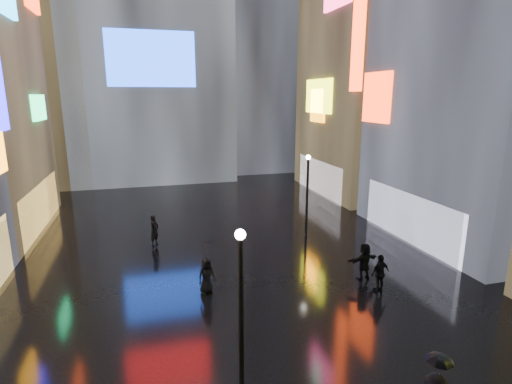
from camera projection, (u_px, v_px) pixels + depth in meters
name	position (u px, v px, depth m)	size (l,w,h in m)	color
ground	(221.00, 242.00, 24.37)	(140.00, 140.00, 0.00)	black
building_right_far	(377.00, 33.00, 34.65)	(10.28, 12.00, 28.00)	black
tower_flank_right	(251.00, 23.00, 47.08)	(12.00, 12.00, 34.00)	black
tower_flank_left	(31.00, 50.00, 38.22)	(10.00, 10.00, 26.00)	black
lamp_near	(241.00, 305.00, 11.25)	(0.30, 0.30, 5.20)	black
lamp_far	(307.00, 191.00, 24.75)	(0.30, 0.30, 5.20)	black
pedestrian_3	(380.00, 273.00, 18.05)	(1.03, 0.43, 1.77)	black
pedestrian_4	(207.00, 276.00, 17.94)	(0.80, 0.52, 1.64)	black
pedestrian_5	(364.00, 261.00, 19.24)	(1.69, 0.54, 1.83)	black
pedestrian_6	(154.00, 230.00, 23.64)	(0.67, 0.44, 1.83)	black
umbrella_1	(439.00, 365.00, 10.18)	(0.70, 0.70, 0.62)	black
umbrella_2	(206.00, 250.00, 17.64)	(0.92, 0.93, 0.84)	black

